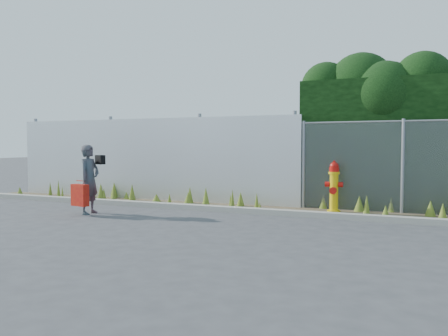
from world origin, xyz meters
TOP-DOWN VIEW (x-y plane):
  - ground at (0.00, 0.00)m, footprint 80.00×80.00m
  - curb at (0.00, 1.80)m, footprint 16.00×0.22m
  - weed_strip at (0.14, 2.50)m, footprint 16.00×1.34m
  - corrugated_fence at (-3.25, 3.01)m, footprint 8.50×0.21m
  - fire_hydrant at (1.82, 2.56)m, footprint 0.38×0.34m
  - woman at (-3.03, 0.41)m, footprint 0.39×0.57m
  - red_tote_bag at (-3.06, 0.14)m, footprint 0.41×0.15m
  - black_shoulder_bag at (-2.90, 0.62)m, footprint 0.27×0.11m

SIDE VIEW (x-z plane):
  - ground at x=0.00m, z-range 0.00..0.00m
  - curb at x=0.00m, z-range 0.00..0.12m
  - weed_strip at x=0.14m, z-range -0.13..0.42m
  - red_tote_bag at x=-3.06m, z-range 0.16..0.71m
  - fire_hydrant at x=1.82m, z-range -0.02..1.13m
  - woman at x=-3.03m, z-range 0.00..1.49m
  - corrugated_fence at x=-3.25m, z-range -0.05..2.25m
  - black_shoulder_bag at x=-2.90m, z-range 1.07..1.27m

